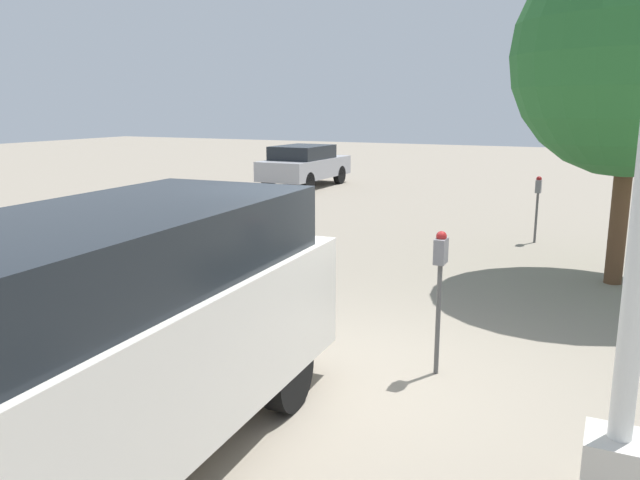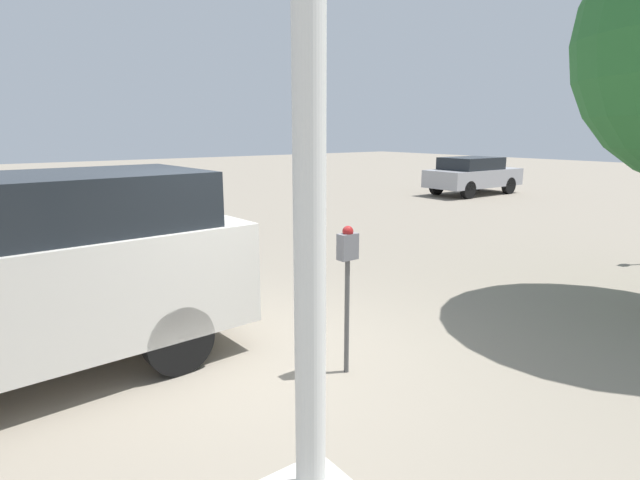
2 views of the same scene
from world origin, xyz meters
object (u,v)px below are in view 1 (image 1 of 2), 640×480
(parking_meter_near, at_px, (440,270))
(parking_meter_far, at_px, (538,194))
(parked_van, at_px, (100,338))
(car_distant, at_px, (305,164))
(street_tree, at_px, (636,56))

(parking_meter_near, relative_size, parking_meter_far, 1.11)
(parked_van, xyz_separation_m, car_distant, (-16.28, -6.59, -0.34))
(parking_meter_far, distance_m, car_distant, 10.47)
(parking_meter_near, bearing_deg, street_tree, 159.57)
(car_distant, xyz_separation_m, street_tree, (8.78, 9.99, 2.73))
(parking_meter_far, distance_m, street_tree, 3.92)
(parking_meter_far, distance_m, parked_van, 10.31)
(parked_van, height_order, car_distant, parked_van)
(parking_meter_far, bearing_deg, car_distant, -126.84)
(parking_meter_near, relative_size, parked_van, 0.31)
(parking_meter_near, xyz_separation_m, parking_meter_far, (-7.22, 0.12, -0.12))
(parked_van, bearing_deg, car_distant, -160.75)
(parking_meter_near, distance_m, car_distant, 15.77)
(parking_meter_near, xyz_separation_m, street_tree, (-4.60, 1.63, 2.37))
(parking_meter_far, xyz_separation_m, car_distant, (-6.15, -8.47, -0.24))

